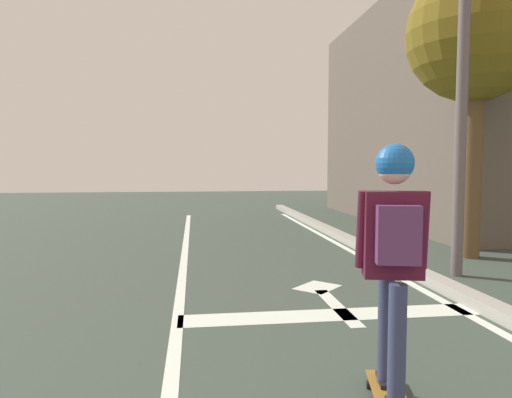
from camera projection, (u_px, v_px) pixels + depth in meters
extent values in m
cube|color=silver|center=(179.00, 312.00, 5.07)|extent=(0.12, 20.00, 0.01)
cube|color=silver|center=(443.00, 301.00, 5.47)|extent=(0.12, 20.00, 0.01)
cube|color=silver|center=(330.00, 315.00, 4.96)|extent=(3.22, 0.40, 0.01)
cube|color=silver|center=(337.00, 306.00, 5.26)|extent=(0.16, 1.40, 0.01)
cube|color=silver|center=(317.00, 287.00, 6.10)|extent=(0.71, 0.71, 0.01)
cube|color=#9D9C93|center=(463.00, 295.00, 5.50)|extent=(0.24, 24.00, 0.14)
cube|color=olive|center=(390.00, 396.00, 3.06)|extent=(0.37, 0.79, 0.02)
cube|color=#B2B2B7|center=(383.00, 380.00, 3.32)|extent=(0.17, 0.09, 0.01)
cylinder|color=#291C2C|center=(369.00, 384.00, 3.33)|extent=(0.04, 0.06, 0.06)
cylinder|color=#291C2C|center=(397.00, 386.00, 3.31)|extent=(0.04, 0.06, 0.06)
cylinder|color=navy|center=(386.00, 327.00, 3.22)|extent=(0.11, 0.11, 0.79)
cube|color=black|center=(385.00, 380.00, 3.24)|extent=(0.14, 0.25, 0.03)
cylinder|color=navy|center=(397.00, 348.00, 2.85)|extent=(0.11, 0.11, 0.79)
cube|color=#52142C|center=(393.00, 234.00, 2.98)|extent=(0.40, 0.26, 0.55)
cylinder|color=#52142C|center=(362.00, 230.00, 3.03)|extent=(0.07, 0.11, 0.51)
cylinder|color=#52142C|center=(423.00, 230.00, 2.99)|extent=(0.07, 0.10, 0.51)
sphere|color=beige|center=(395.00, 167.00, 2.95)|extent=(0.22, 0.22, 0.22)
sphere|color=blue|center=(395.00, 163.00, 2.95)|extent=(0.24, 0.24, 0.24)
cube|color=#5B305E|center=(398.00, 235.00, 2.84)|extent=(0.28, 0.19, 0.36)
cylinder|color=#62575A|center=(463.00, 71.00, 6.55)|extent=(0.16, 0.16, 5.84)
cylinder|color=brown|center=(472.00, 167.00, 8.00)|extent=(0.34, 0.34, 3.14)
sphere|color=brown|center=(476.00, 32.00, 7.84)|extent=(2.31, 2.31, 2.31)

